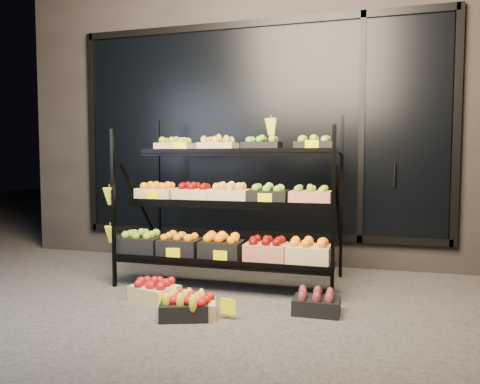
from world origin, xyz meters
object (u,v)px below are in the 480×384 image
(floor_crate_midleft, at_px, (185,307))
(floor_crate_midright, at_px, (192,306))
(display_rack, at_px, (229,203))
(floor_crate_left, at_px, (155,290))

(floor_crate_midleft, xyz_separation_m, floor_crate_midright, (0.05, 0.03, -0.00))
(display_rack, relative_size, floor_crate_midleft, 4.99)
(floor_crate_midleft, height_order, floor_crate_midright, floor_crate_midleft)
(floor_crate_left, height_order, floor_crate_midleft, floor_crate_left)
(floor_crate_left, relative_size, floor_crate_midleft, 1.03)
(display_rack, height_order, floor_crate_midleft, display_rack)
(display_rack, bearing_deg, floor_crate_midright, -88.50)
(display_rack, distance_m, floor_crate_midright, 1.24)
(display_rack, height_order, floor_crate_left, display_rack)
(floor_crate_midright, bearing_deg, display_rack, 71.47)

